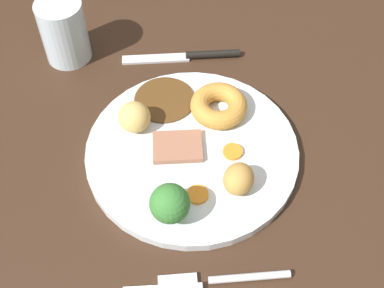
% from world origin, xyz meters
% --- Properties ---
extents(dining_table, '(1.20, 0.84, 0.04)m').
position_xyz_m(dining_table, '(0.00, 0.00, 0.02)').
color(dining_table, '#382316').
rests_on(dining_table, ground).
extents(dinner_plate, '(0.29, 0.29, 0.01)m').
position_xyz_m(dinner_plate, '(-0.02, -0.02, 0.04)').
color(dinner_plate, white).
rests_on(dinner_plate, dining_table).
extents(gravy_pool, '(0.09, 0.09, 0.00)m').
position_xyz_m(gravy_pool, '(0.07, 0.01, 0.05)').
color(gravy_pool, '#563819').
rests_on(gravy_pool, dinner_plate).
extents(meat_slice_main, '(0.06, 0.07, 0.01)m').
position_xyz_m(meat_slice_main, '(-0.02, -0.00, 0.05)').
color(meat_slice_main, '#9E664C').
rests_on(meat_slice_main, dinner_plate).
extents(yorkshire_pudding, '(0.08, 0.08, 0.03)m').
position_xyz_m(yorkshire_pudding, '(0.04, -0.07, 0.06)').
color(yorkshire_pudding, '#C68938').
rests_on(yorkshire_pudding, dinner_plate).
extents(roast_potato_left, '(0.06, 0.06, 0.04)m').
position_xyz_m(roast_potato_left, '(-0.09, -0.07, 0.07)').
color(roast_potato_left, '#BC8C42').
rests_on(roast_potato_left, dinner_plate).
extents(roast_potato_right, '(0.06, 0.06, 0.04)m').
position_xyz_m(roast_potato_right, '(0.03, 0.05, 0.07)').
color(roast_potato_right, '#D8B260').
rests_on(roast_potato_right, dinner_plate).
extents(carrot_coin_front, '(0.03, 0.03, 0.00)m').
position_xyz_m(carrot_coin_front, '(-0.09, -0.02, 0.05)').
color(carrot_coin_front, orange).
rests_on(carrot_coin_front, dinner_plate).
extents(carrot_coin_back, '(0.03, 0.03, 0.01)m').
position_xyz_m(carrot_coin_back, '(-0.03, -0.07, 0.05)').
color(carrot_coin_back, orange).
rests_on(carrot_coin_back, dinner_plate).
extents(broccoli_floret, '(0.05, 0.05, 0.06)m').
position_xyz_m(broccoli_floret, '(-0.12, 0.02, 0.08)').
color(broccoli_floret, '#8CB766').
rests_on(broccoli_floret, dinner_plate).
extents(fork, '(0.02, 0.15, 0.01)m').
position_xyz_m(fork, '(-0.20, -0.03, 0.04)').
color(fork, silver).
rests_on(fork, dining_table).
extents(knife, '(0.03, 0.19, 0.01)m').
position_xyz_m(knife, '(0.17, -0.05, 0.04)').
color(knife, black).
rests_on(knife, dining_table).
extents(water_glass, '(0.07, 0.07, 0.10)m').
position_xyz_m(water_glass, '(0.20, 0.14, 0.09)').
color(water_glass, silver).
rests_on(water_glass, dining_table).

